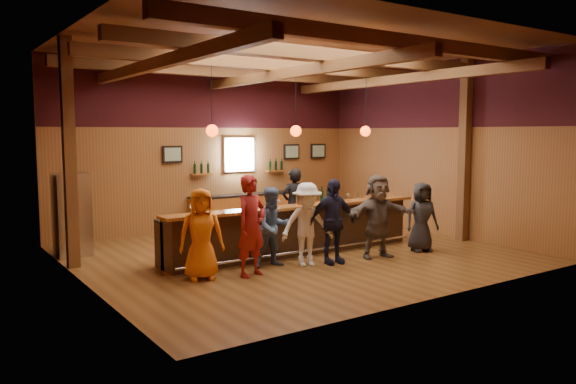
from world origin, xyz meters
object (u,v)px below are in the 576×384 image
object	(u,v)px
customer_navy	(332,221)
customer_dark	(422,217)
customer_white	(307,225)
bartender	(294,205)
customer_redvest	(251,226)
customer_denim	(273,227)
bar_counter	(292,230)
customer_orange	(201,234)
back_bar_cabinet	(256,210)
stainless_fridge	(72,215)
customer_brown	(378,216)
ice_bucket	(301,199)
bottle_a	(322,196)

from	to	relation	value
customer_navy	customer_dark	xyz separation A→B (m)	(2.42, -0.18, -0.09)
customer_white	bartender	bearing A→B (deg)	75.64
customer_redvest	customer_denim	xyz separation A→B (m)	(0.72, 0.38, -0.15)
customer_white	bartender	distance (m)	2.68
bar_counter	bartender	bearing A→B (deg)	54.23
bar_counter	customer_denim	bearing A→B (deg)	-140.86
customer_orange	back_bar_cabinet	bearing A→B (deg)	66.24
stainless_fridge	customer_redvest	xyz separation A→B (m)	(2.34, -3.68, 0.04)
stainless_fridge	customer_white	bearing A→B (deg)	-44.71
customer_orange	bar_counter	bearing A→B (deg)	36.02
customer_denim	customer_dark	distance (m)	3.62
bar_counter	back_bar_cabinet	bearing A→B (deg)	71.66
customer_redvest	customer_white	world-z (taller)	customer_redvest
customer_redvest	customer_dark	world-z (taller)	customer_redvest
customer_navy	customer_denim	bearing A→B (deg)	166.59
customer_brown	customer_dark	distance (m)	1.28
customer_orange	customer_navy	world-z (taller)	customer_navy
customer_brown	bartender	world-z (taller)	customer_brown
customer_white	customer_brown	bearing A→B (deg)	6.86
customer_white	ice_bucket	world-z (taller)	customer_white
customer_dark	bottle_a	size ratio (longest dim) A/B	4.38
customer_navy	customer_brown	xyz separation A→B (m)	(1.15, -0.10, 0.03)
customer_redvest	customer_brown	distance (m)	3.02
customer_brown	ice_bucket	distance (m)	1.69
ice_bucket	bottle_a	distance (m)	0.61
customer_denim	bartender	size ratio (longest dim) A/B	0.89
customer_redvest	customer_white	xyz separation A→B (m)	(1.32, 0.06, -0.11)
bottle_a	customer_white	bearing A→B (deg)	-139.17
bar_counter	stainless_fridge	bearing A→B (deg)	149.24
back_bar_cabinet	customer_dark	distance (m)	5.23
customer_denim	bartender	bearing A→B (deg)	54.70
stainless_fridge	back_bar_cabinet	bearing A→B (deg)	11.93
bartender	bottle_a	size ratio (longest dim) A/B	5.02
stainless_fridge	customer_denim	bearing A→B (deg)	-47.17
bar_counter	ice_bucket	distance (m)	0.75
customer_orange	customer_denim	xyz separation A→B (m)	(1.60, 0.08, -0.04)
ice_bucket	bottle_a	xyz separation A→B (m)	(0.61, 0.05, 0.03)
customer_orange	ice_bucket	xyz separation A→B (m)	(2.69, 0.67, 0.39)
customer_white	customer_dark	xyz separation A→B (m)	(2.97, -0.31, -0.06)
customer_redvest	bartender	bearing A→B (deg)	26.24
bar_counter	customer_dark	world-z (taller)	customer_dark
bar_counter	customer_orange	distance (m)	2.83
customer_white	bottle_a	world-z (taller)	customer_white
stainless_fridge	ice_bucket	size ratio (longest dim) A/B	7.96
back_bar_cabinet	ice_bucket	world-z (taller)	ice_bucket
bottle_a	customer_denim	bearing A→B (deg)	-159.42
customer_dark	customer_orange	bearing A→B (deg)	-166.41
customer_white	customer_navy	distance (m)	0.56
bar_counter	bartender	distance (m)	1.49
customer_navy	customer_white	bearing A→B (deg)	174.64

